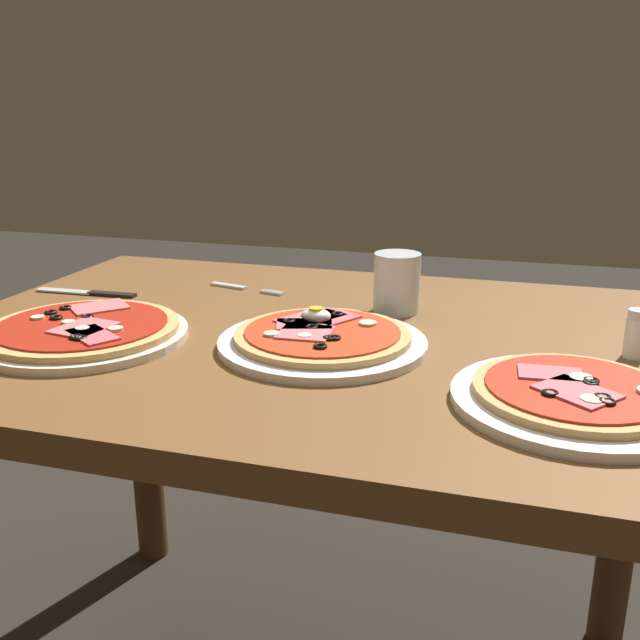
{
  "coord_description": "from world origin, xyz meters",
  "views": [
    {
      "loc": [
        0.3,
        -0.97,
        1.06
      ],
      "look_at": [
        0.02,
        -0.03,
        0.76
      ],
      "focal_mm": 39.93,
      "sensor_mm": 36.0,
      "label": 1
    }
  ],
  "objects_px": {
    "pizza_foreground": "(322,339)",
    "pizza_across_right": "(575,396)",
    "pizza_across_left": "(83,331)",
    "fork": "(241,288)",
    "dining_table": "(314,403)",
    "water_glass_near": "(397,287)",
    "salt_shaker": "(636,334)",
    "knife": "(93,293)"
  },
  "relations": [
    {
      "from": "pizza_foreground",
      "to": "pizza_across_right",
      "type": "xyz_separation_m",
      "value": [
        0.33,
        -0.11,
        -0.0
      ]
    },
    {
      "from": "pizza_across_left",
      "to": "fork",
      "type": "relative_size",
      "value": 1.93
    },
    {
      "from": "dining_table",
      "to": "pizza_foreground",
      "type": "distance_m",
      "value": 0.14
    },
    {
      "from": "pizza_foreground",
      "to": "pizza_across_left",
      "type": "distance_m",
      "value": 0.35
    },
    {
      "from": "pizza_across_left",
      "to": "pizza_across_right",
      "type": "xyz_separation_m",
      "value": [
        0.68,
        -0.05,
        -0.0
      ]
    },
    {
      "from": "pizza_across_right",
      "to": "water_glass_near",
      "type": "height_order",
      "value": "water_glass_near"
    },
    {
      "from": "pizza_foreground",
      "to": "fork",
      "type": "distance_m",
      "value": 0.36
    },
    {
      "from": "fork",
      "to": "salt_shaker",
      "type": "height_order",
      "value": "salt_shaker"
    },
    {
      "from": "salt_shaker",
      "to": "dining_table",
      "type": "bearing_deg",
      "value": -177.43
    },
    {
      "from": "dining_table",
      "to": "pizza_foreground",
      "type": "height_order",
      "value": "pizza_foreground"
    },
    {
      "from": "pizza_across_left",
      "to": "dining_table",
      "type": "bearing_deg",
      "value": 22.18
    },
    {
      "from": "dining_table",
      "to": "fork",
      "type": "height_order",
      "value": "fork"
    },
    {
      "from": "pizza_foreground",
      "to": "pizza_across_left",
      "type": "relative_size",
      "value": 0.98
    },
    {
      "from": "knife",
      "to": "pizza_across_left",
      "type": "bearing_deg",
      "value": -59.3
    },
    {
      "from": "dining_table",
      "to": "fork",
      "type": "distance_m",
      "value": 0.31
    },
    {
      "from": "dining_table",
      "to": "knife",
      "type": "distance_m",
      "value": 0.47
    },
    {
      "from": "pizza_across_left",
      "to": "pizza_across_right",
      "type": "height_order",
      "value": "same"
    },
    {
      "from": "pizza_across_left",
      "to": "fork",
      "type": "height_order",
      "value": "pizza_across_left"
    },
    {
      "from": "pizza_across_right",
      "to": "water_glass_near",
      "type": "distance_m",
      "value": 0.42
    },
    {
      "from": "pizza_across_left",
      "to": "pizza_foreground",
      "type": "bearing_deg",
      "value": 11.09
    },
    {
      "from": "pizza_across_left",
      "to": "fork",
      "type": "distance_m",
      "value": 0.35
    },
    {
      "from": "pizza_across_right",
      "to": "pizza_foreground",
      "type": "bearing_deg",
      "value": 161.27
    },
    {
      "from": "knife",
      "to": "salt_shaker",
      "type": "relative_size",
      "value": 2.92
    },
    {
      "from": "salt_shaker",
      "to": "pizza_foreground",
      "type": "bearing_deg",
      "value": -169.14
    },
    {
      "from": "fork",
      "to": "pizza_across_right",
      "type": "bearing_deg",
      "value": -33.8
    },
    {
      "from": "pizza_across_right",
      "to": "knife",
      "type": "distance_m",
      "value": 0.85
    },
    {
      "from": "water_glass_near",
      "to": "salt_shaker",
      "type": "relative_size",
      "value": 1.46
    },
    {
      "from": "dining_table",
      "to": "pizza_across_left",
      "type": "relative_size",
      "value": 3.81
    },
    {
      "from": "salt_shaker",
      "to": "pizza_across_left",
      "type": "bearing_deg",
      "value": -169.03
    },
    {
      "from": "pizza_foreground",
      "to": "knife",
      "type": "relative_size",
      "value": 1.52
    },
    {
      "from": "pizza_foreground",
      "to": "water_glass_near",
      "type": "height_order",
      "value": "water_glass_near"
    },
    {
      "from": "dining_table",
      "to": "fork",
      "type": "xyz_separation_m",
      "value": [
        -0.2,
        0.21,
        0.12
      ]
    },
    {
      "from": "knife",
      "to": "fork",
      "type": "bearing_deg",
      "value": 24.97
    },
    {
      "from": "pizza_across_left",
      "to": "pizza_across_right",
      "type": "relative_size",
      "value": 1.08
    },
    {
      "from": "dining_table",
      "to": "fork",
      "type": "bearing_deg",
      "value": 134.54
    },
    {
      "from": "fork",
      "to": "knife",
      "type": "bearing_deg",
      "value": -155.03
    },
    {
      "from": "dining_table",
      "to": "pizza_foreground",
      "type": "xyz_separation_m",
      "value": [
        0.03,
        -0.06,
        0.13
      ]
    },
    {
      "from": "pizza_across_right",
      "to": "salt_shaker",
      "type": "height_order",
      "value": "salt_shaker"
    },
    {
      "from": "pizza_across_right",
      "to": "salt_shaker",
      "type": "bearing_deg",
      "value": 66.28
    },
    {
      "from": "pizza_across_right",
      "to": "salt_shaker",
      "type": "xyz_separation_m",
      "value": [
        0.09,
        0.19,
        0.02
      ]
    },
    {
      "from": "knife",
      "to": "water_glass_near",
      "type": "bearing_deg",
      "value": 5.2
    },
    {
      "from": "knife",
      "to": "salt_shaker",
      "type": "height_order",
      "value": "salt_shaker"
    }
  ]
}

